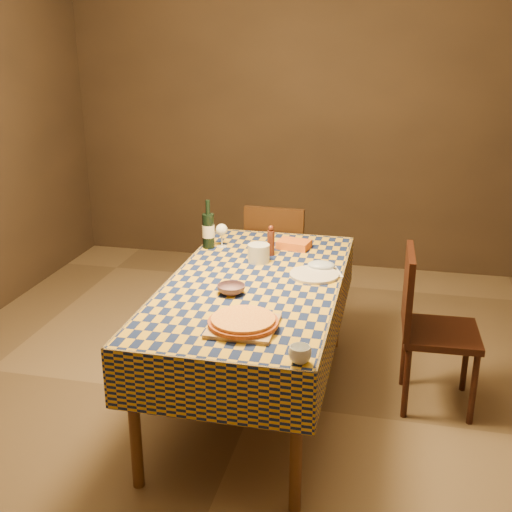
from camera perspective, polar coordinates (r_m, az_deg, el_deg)
name	(u,v)px	position (r m, az deg, el deg)	size (l,w,h in m)	color
room	(254,177)	(3.35, -0.19, 6.99)	(5.00, 5.10, 2.70)	brown
dining_table	(254,294)	(3.55, -0.18, -3.40)	(0.94, 1.84, 0.77)	brown
cutting_board	(243,326)	(2.98, -1.15, -6.24)	(0.30, 0.30, 0.02)	#A97F4F
pizza	(243,321)	(2.97, -1.15, -5.81)	(0.34, 0.34, 0.03)	#9F451A
pepper_mill	(271,241)	(3.91, 1.33, 1.32)	(0.05, 0.05, 0.19)	#441B10
bowl	(231,289)	(3.36, -2.22, -2.96)	(0.15, 0.15, 0.05)	#664A56
wine_glass	(222,231)	(4.06, -3.07, 2.27)	(0.08, 0.08, 0.15)	silver
wine_bottle	(208,230)	(4.05, -4.26, 2.32)	(0.08, 0.08, 0.31)	black
deli_tub	(259,253)	(3.80, 0.24, 0.25)	(0.13, 0.13, 0.11)	silver
takeout_container	(294,244)	(4.06, 3.40, 1.04)	(0.20, 0.14, 0.05)	#CD5C1A
white_plate	(314,275)	(3.61, 5.19, -1.67)	(0.28, 0.28, 0.02)	silver
tumbler	(300,355)	(2.68, 3.93, -8.74)	(0.09, 0.09, 0.07)	white
flour_patch	(318,272)	(3.67, 5.52, -1.44)	(0.25, 0.19, 0.00)	silver
flour_bag	(321,265)	(3.72, 5.84, -0.81)	(0.16, 0.12, 0.05)	#A7BAD6
chair_far	(277,259)	(4.61, 1.91, -0.24)	(0.44, 0.44, 0.93)	black
chair_right	(427,321)	(3.77, 14.93, -5.58)	(0.44, 0.44, 0.93)	black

